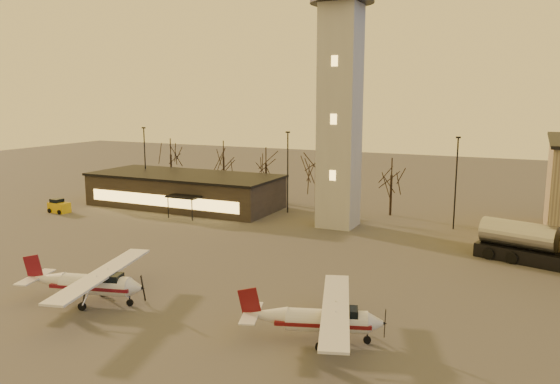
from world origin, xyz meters
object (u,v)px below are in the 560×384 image
object	(u,v)px
terminal	(185,190)
service_cart	(59,207)
cessna_front	(329,324)
cessna_rear	(98,288)
control_tower	(340,78)
fuel_truck	(534,248)

from	to	relation	value
terminal	service_cart	world-z (taller)	terminal
cessna_front	service_cart	distance (m)	47.68
cessna_rear	service_cart	bearing A→B (deg)	127.04
terminal	cessna_front	size ratio (longest dim) A/B	2.22
control_tower	service_cart	xyz separation A→B (m)	(-34.05, -8.03, -15.67)
control_tower	terminal	size ratio (longest dim) A/B	1.28
control_tower	cessna_rear	size ratio (longest dim) A/B	2.71
control_tower	terminal	distance (m)	26.24
fuel_truck	cessna_front	bearing A→B (deg)	-100.18
control_tower	cessna_rear	xyz separation A→B (m)	(-7.57, -29.32, -15.19)
fuel_truck	control_tower	bearing A→B (deg)	179.24
control_tower	cessna_rear	bearing A→B (deg)	-104.49
cessna_rear	service_cart	world-z (taller)	cessna_rear
service_cart	cessna_front	bearing A→B (deg)	-20.90
control_tower	service_cart	world-z (taller)	control_tower
control_tower	fuel_truck	distance (m)	25.68
terminal	cessna_front	bearing A→B (deg)	-44.02
cessna_front	service_cart	world-z (taller)	cessna_front
cessna_rear	service_cart	xyz separation A→B (m)	(-26.48, 21.29, -0.48)
terminal	fuel_truck	size ratio (longest dim) A/B	2.55
terminal	cessna_rear	xyz separation A→B (m)	(14.42, -31.30, -1.02)
terminal	fuel_truck	world-z (taller)	terminal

